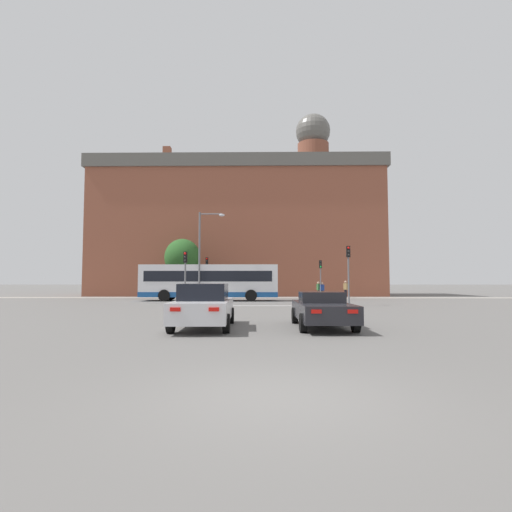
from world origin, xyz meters
The scene contains 16 objects.
ground_plane centered at (0.00, 0.00, 0.00)m, with size 400.00×400.00×0.00m, color #605E5B.
stop_line_strip centered at (0.00, 21.92, 0.00)m, with size 8.64×0.30×0.01m, color silver.
far_pavement centered at (0.00, 35.36, 0.01)m, with size 69.60×2.50×0.01m, color gray.
brick_civic_building centered at (-3.05, 43.84, 8.44)m, with size 35.02×11.26×22.97m.
car_saloon_left centered at (-2.36, 8.66, 0.81)m, with size 2.14×4.91×1.61m.
car_roadster_right centered at (1.99, 8.89, 0.67)m, with size 2.01×4.81×1.31m.
bus_crossing_lead centered at (-4.83, 28.98, 1.68)m, with size 11.89×2.70×3.14m.
traffic_light_near_right centered at (5.95, 22.50, 2.84)m, with size 0.26×0.31×4.22m.
traffic_light_far_right centered at (5.72, 34.49, 2.59)m, with size 0.26×0.31×3.83m.
traffic_light_far_left centered at (-5.89, 34.87, 2.80)m, with size 0.26×0.31×4.16m.
traffic_light_near_left centered at (-5.77, 22.69, 2.60)m, with size 0.26×0.31×3.85m.
street_lamp_junction centered at (-5.13, 27.43, 4.60)m, with size 2.20×0.36×7.55m.
pedestrian_waiting centered at (5.56, 35.07, 0.98)m, with size 0.33×0.45×1.68m.
pedestrian_walking_east centered at (5.87, 34.54, 0.93)m, with size 0.45×0.36×1.60m.
pedestrian_walking_west centered at (8.39, 35.29, 1.04)m, with size 0.43×0.44×1.76m.
tree_by_building centered at (-8.43, 34.95, 4.14)m, with size 3.67×3.67×6.08m.
Camera 1 is at (-0.24, -5.99, 1.70)m, focal length 28.00 mm.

